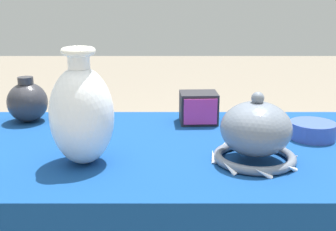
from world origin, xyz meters
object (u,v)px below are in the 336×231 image
object	(u,v)px
vase_dome_bell	(254,134)
mosaic_tile_box	(197,108)
jar_round_charcoal	(26,102)
vase_tall_bulbous	(80,114)
pot_squat_cobalt	(311,130)

from	to	relation	value
vase_dome_bell	mosaic_tile_box	bearing A→B (deg)	109.08
mosaic_tile_box	jar_round_charcoal	distance (m)	0.56
vase_dome_bell	mosaic_tile_box	size ratio (longest dim) A/B	1.76
vase_tall_bulbous	pot_squat_cobalt	distance (m)	0.66
mosaic_tile_box	vase_tall_bulbous	bearing A→B (deg)	-134.35
vase_dome_bell	pot_squat_cobalt	world-z (taller)	vase_dome_bell
vase_tall_bulbous	vase_dome_bell	size ratio (longest dim) A/B	1.31
pot_squat_cobalt	jar_round_charcoal	xyz separation A→B (m)	(-0.87, 0.17, 0.04)
vase_tall_bulbous	mosaic_tile_box	distance (m)	0.47
mosaic_tile_box	pot_squat_cobalt	world-z (taller)	mosaic_tile_box
pot_squat_cobalt	jar_round_charcoal	world-z (taller)	jar_round_charcoal
vase_dome_bell	mosaic_tile_box	xyz separation A→B (m)	(-0.12, 0.34, -0.02)
vase_dome_bell	vase_tall_bulbous	bearing A→B (deg)	-178.73
jar_round_charcoal	mosaic_tile_box	bearing A→B (deg)	-1.41
mosaic_tile_box	jar_round_charcoal	size ratio (longest dim) A/B	0.84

